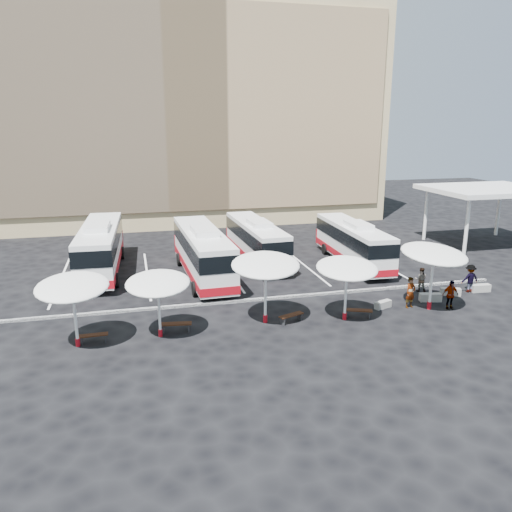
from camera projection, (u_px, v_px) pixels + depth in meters
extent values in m
plane|color=black|center=(252.00, 304.00, 30.55)|extent=(120.00, 120.00, 0.00)
cube|color=tan|center=(186.00, 107.00, 57.30)|extent=(42.00, 18.00, 25.00)
cube|color=tan|center=(197.00, 110.00, 48.90)|extent=(40.00, 0.30, 20.00)
cube|color=white|center=(487.00, 190.00, 44.29)|extent=(10.00, 8.00, 0.40)
cylinder|color=white|center=(467.00, 227.00, 41.21)|extent=(0.30, 0.30, 4.80)
cylinder|color=white|center=(426.00, 215.00, 46.83)|extent=(0.30, 0.30, 4.80)
cylinder|color=white|center=(499.00, 211.00, 48.72)|extent=(0.30, 0.30, 4.80)
cube|color=black|center=(250.00, 300.00, 31.00)|extent=(34.00, 0.25, 0.15)
cube|color=white|center=(61.00, 280.00, 35.21)|extent=(0.15, 12.00, 0.01)
cube|color=white|center=(147.00, 274.00, 36.63)|extent=(0.15, 12.00, 0.01)
cube|color=white|center=(227.00, 268.00, 38.05)|extent=(0.15, 12.00, 0.01)
cube|color=white|center=(302.00, 263.00, 39.46)|extent=(0.15, 12.00, 0.01)
cube|color=white|center=(371.00, 258.00, 40.88)|extent=(0.15, 12.00, 0.01)
cube|color=white|center=(101.00, 247.00, 36.64)|extent=(2.98, 12.03, 2.98)
cube|color=black|center=(100.00, 239.00, 36.48)|extent=(3.04, 12.09, 1.09)
cube|color=#A40B16|center=(102.00, 261.00, 36.92)|extent=(3.04, 12.09, 0.55)
cube|color=#A40B16|center=(108.00, 239.00, 42.47)|extent=(2.55, 0.30, 1.39)
cube|color=white|center=(97.00, 227.00, 35.26)|extent=(1.71, 3.05, 0.40)
cylinder|color=black|center=(90.00, 255.00, 40.06)|extent=(0.39, 1.01, 0.99)
cylinder|color=black|center=(122.00, 253.00, 40.55)|extent=(0.39, 1.01, 0.99)
cylinder|color=black|center=(77.00, 283.00, 33.00)|extent=(0.39, 1.01, 0.99)
cylinder|color=black|center=(116.00, 280.00, 33.49)|extent=(0.39, 1.01, 0.99)
cube|color=white|center=(203.00, 251.00, 35.41)|extent=(2.87, 11.89, 2.95)
cube|color=black|center=(202.00, 243.00, 35.25)|extent=(2.93, 11.95, 1.08)
cube|color=#A40B16|center=(203.00, 266.00, 35.69)|extent=(2.93, 11.95, 0.54)
cube|color=#A40B16|center=(190.00, 243.00, 41.08)|extent=(2.53, 0.28, 1.38)
cube|color=white|center=(204.00, 231.00, 34.06)|extent=(1.68, 3.01, 0.39)
cylinder|color=black|center=(179.00, 259.00, 38.64)|extent=(0.38, 1.00, 0.98)
cylinder|color=black|center=(211.00, 257.00, 39.30)|extent=(0.38, 1.00, 0.98)
cylinder|color=black|center=(195.00, 289.00, 31.79)|extent=(0.38, 1.00, 0.98)
cylinder|color=black|center=(233.00, 285.00, 32.45)|extent=(0.38, 1.00, 0.98)
cube|color=white|center=(256.00, 240.00, 39.53)|extent=(2.63, 10.90, 2.71)
cube|color=black|center=(256.00, 233.00, 39.39)|extent=(2.69, 10.96, 0.99)
cube|color=#A40B16|center=(256.00, 252.00, 39.78)|extent=(2.69, 10.96, 0.50)
cube|color=#A40B16|center=(239.00, 234.00, 44.73)|extent=(2.32, 0.26, 1.26)
cube|color=white|center=(259.00, 223.00, 38.29)|extent=(1.54, 2.76, 0.36)
cylinder|color=black|center=(233.00, 248.00, 42.49)|extent=(0.35, 0.91, 0.90)
cylinder|color=black|center=(258.00, 246.00, 43.10)|extent=(0.35, 0.91, 0.90)
cylinder|color=black|center=(255.00, 269.00, 36.21)|extent=(0.35, 0.91, 0.90)
cylinder|color=black|center=(284.00, 267.00, 36.82)|extent=(0.35, 0.91, 0.90)
cube|color=white|center=(353.00, 242.00, 38.90)|extent=(2.66, 10.86, 2.69)
cube|color=black|center=(353.00, 235.00, 38.76)|extent=(2.72, 10.91, 0.99)
cube|color=#A40B16|center=(352.00, 254.00, 39.16)|extent=(2.72, 10.91, 0.49)
cube|color=#A40B16|center=(329.00, 236.00, 44.17)|extent=(2.30, 0.27, 1.26)
cube|color=white|center=(358.00, 225.00, 37.66)|extent=(1.54, 2.75, 0.36)
cylinder|color=black|center=(325.00, 249.00, 41.99)|extent=(0.35, 0.91, 0.90)
cylinder|color=black|center=(350.00, 248.00, 42.43)|extent=(0.35, 0.91, 0.90)
cylinder|color=black|center=(357.00, 272.00, 35.62)|extent=(0.35, 0.91, 0.90)
cylinder|color=black|center=(386.00, 270.00, 36.06)|extent=(0.35, 0.91, 0.90)
cylinder|color=white|center=(75.00, 317.00, 24.38)|extent=(0.15, 0.15, 3.06)
cylinder|color=#A40B16|center=(78.00, 342.00, 24.72)|extent=(0.24, 0.24, 0.41)
ellipsoid|color=white|center=(72.00, 287.00, 23.97)|extent=(3.66, 3.71, 1.05)
cylinder|color=white|center=(159.00, 311.00, 25.54)|extent=(0.15, 0.15, 2.87)
cylinder|color=#A40B16|center=(160.00, 333.00, 25.86)|extent=(0.23, 0.23, 0.38)
ellipsoid|color=white|center=(158.00, 283.00, 25.16)|extent=(3.63, 3.67, 0.98)
cylinder|color=white|center=(265.00, 294.00, 27.32)|extent=(0.18, 0.18, 3.28)
cylinder|color=#A40B16|center=(265.00, 319.00, 27.68)|extent=(0.28, 0.28, 0.44)
ellipsoid|color=white|center=(266.00, 265.00, 26.88)|extent=(4.34, 4.38, 1.12)
cylinder|color=white|center=(346.00, 295.00, 27.74)|extent=(0.16, 0.16, 2.98)
cylinder|color=#A40B16|center=(345.00, 316.00, 28.07)|extent=(0.25, 0.25, 0.40)
ellipsoid|color=white|center=(347.00, 268.00, 27.34)|extent=(3.93, 3.96, 1.02)
cylinder|color=white|center=(431.00, 282.00, 29.29)|extent=(0.20, 0.20, 3.34)
cylinder|color=#A40B16|center=(429.00, 305.00, 29.67)|extent=(0.31, 0.31, 0.45)
ellipsoid|color=white|center=(434.00, 254.00, 28.85)|extent=(4.86, 4.89, 1.14)
cube|color=black|center=(93.00, 335.00, 25.08)|extent=(1.43, 0.42, 0.06)
cube|color=black|center=(82.00, 340.00, 24.99)|extent=(0.07, 0.36, 0.38)
cube|color=black|center=(106.00, 338.00, 25.28)|extent=(0.07, 0.36, 0.38)
cube|color=black|center=(176.00, 324.00, 26.33)|extent=(1.69, 0.68, 0.07)
cube|color=black|center=(164.00, 329.00, 26.33)|extent=(0.13, 0.42, 0.44)
cube|color=black|center=(189.00, 328.00, 26.46)|extent=(0.13, 0.42, 0.44)
cube|color=black|center=(291.00, 315.00, 27.63)|extent=(1.55, 0.91, 0.06)
cube|color=black|center=(283.00, 321.00, 27.36)|extent=(0.19, 0.38, 0.40)
cube|color=black|center=(300.00, 317.00, 28.02)|extent=(0.19, 0.38, 0.40)
cube|color=black|center=(359.00, 310.00, 28.32)|extent=(1.58, 0.97, 0.06)
cube|color=black|center=(347.00, 313.00, 28.46)|extent=(0.21, 0.38, 0.41)
cube|color=black|center=(369.00, 315.00, 28.29)|extent=(0.21, 0.38, 0.41)
cube|color=gray|center=(383.00, 305.00, 29.85)|extent=(1.19, 0.75, 0.42)
cube|color=gray|center=(430.00, 297.00, 30.96)|extent=(1.39, 0.73, 0.50)
cube|color=gray|center=(450.00, 292.00, 32.04)|extent=(1.32, 0.86, 0.47)
cube|color=gray|center=(480.00, 288.00, 32.73)|extent=(1.32, 0.53, 0.48)
imported|color=black|center=(410.00, 292.00, 29.75)|extent=(0.78, 0.62, 1.89)
imported|color=black|center=(421.00, 280.00, 32.59)|extent=(0.99, 0.92, 1.62)
imported|color=black|center=(450.00, 295.00, 29.54)|extent=(1.06, 0.49, 1.77)
imported|color=black|center=(470.00, 278.00, 32.50)|extent=(1.20, 0.70, 1.85)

